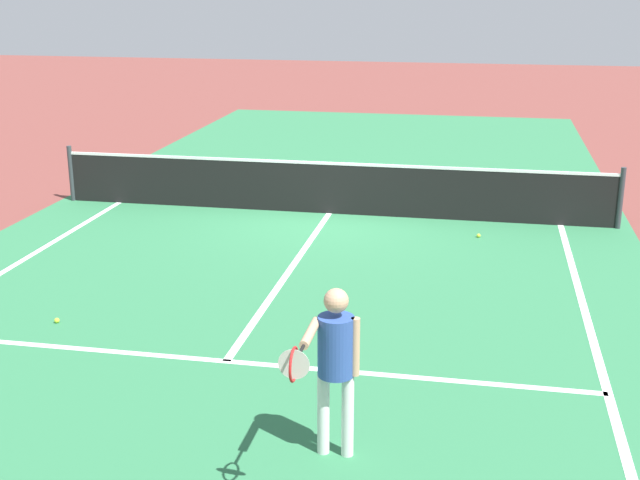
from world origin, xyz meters
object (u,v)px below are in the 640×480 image
player_near (335,355)px  tennis_ball_mid_court (57,320)px  tennis_ball_near_net (479,236)px  net (329,187)px

player_near → tennis_ball_mid_court: bearing=149.1°
tennis_ball_mid_court → tennis_ball_near_net: 6.96m
tennis_ball_mid_court → net: bearing=67.2°
net → player_near: bearing=-79.3°
net → tennis_ball_mid_court: bearing=-112.8°
net → player_near: 8.25m
tennis_ball_mid_court → tennis_ball_near_net: bearing=42.7°
player_near → tennis_ball_mid_court: player_near is taller
net → tennis_ball_near_net: 2.93m
player_near → tennis_ball_near_net: player_near is taller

